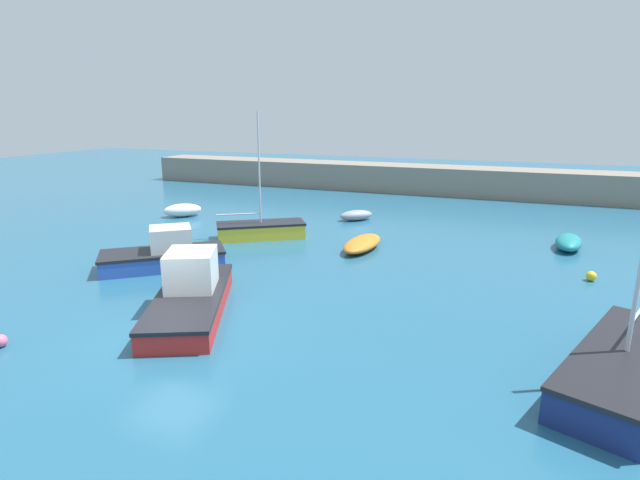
{
  "coord_description": "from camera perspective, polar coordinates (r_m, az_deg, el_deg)",
  "views": [
    {
      "loc": [
        9.22,
        -11.0,
        6.47
      ],
      "look_at": [
        1.19,
        9.18,
        0.84
      ],
      "focal_mm": 28.0,
      "sensor_mm": 36.0,
      "label": 1
    }
  ],
  "objects": [
    {
      "name": "ground_plane",
      "position": [
        15.78,
        -16.87,
        -10.74
      ],
      "size": [
        120.0,
        120.0,
        0.2
      ],
      "primitive_type": "cube",
      "color": "#235B7A"
    },
    {
      "name": "harbor_breakwater",
      "position": [
        42.35,
        9.02,
        7.03
      ],
      "size": [
        45.72,
        3.49,
        2.16
      ],
      "primitive_type": "cube",
      "color": "gray",
      "rests_on": "ground_plane"
    },
    {
      "name": "dinghy_near_pier",
      "position": [
        30.5,
        4.16,
        2.84
      ],
      "size": [
        2.17,
        2.16,
        0.62
      ],
      "rotation": [
        0.0,
        0.0,
        0.78
      ],
      "color": "gray",
      "rests_on": "ground_plane"
    },
    {
      "name": "sailboat_tall_mast",
      "position": [
        26.31,
        -6.76,
        1.18
      ],
      "size": [
        4.67,
        3.92,
        6.46
      ],
      "rotation": [
        0.0,
        0.0,
        0.6
      ],
      "color": "yellow",
      "rests_on": "ground_plane"
    },
    {
      "name": "sailboat_twin_hulled",
      "position": [
        14.42,
        31.42,
        -12.32
      ],
      "size": [
        3.92,
        6.43,
        5.13
      ],
      "rotation": [
        0.0,
        0.0,
        4.35
      ],
      "color": "navy",
      "rests_on": "ground_plane"
    },
    {
      "name": "cabin_cruiser_white",
      "position": [
        22.14,
        -17.27,
        -1.54
      ],
      "size": [
        5.2,
        4.8,
        1.75
      ],
      "rotation": [
        0.0,
        0.0,
        3.83
      ],
      "color": "#2D56B7",
      "rests_on": "ground_plane"
    },
    {
      "name": "motorboat_grey_hull",
      "position": [
        17.09,
        -14.53,
        -5.91
      ],
      "size": [
        4.56,
        6.45,
        2.0
      ],
      "rotation": [
        0.0,
        0.0,
        5.16
      ],
      "color": "red",
      "rests_on": "ground_plane"
    },
    {
      "name": "fishing_dinghy_green",
      "position": [
        32.68,
        -15.43,
        3.31
      ],
      "size": [
        2.47,
        2.45,
        0.81
      ],
      "rotation": [
        0.0,
        0.0,
        0.77
      ],
      "color": "white",
      "rests_on": "ground_plane"
    },
    {
      "name": "rowboat_white_midwater",
      "position": [
        26.89,
        26.54,
        -0.22
      ],
      "size": [
        1.4,
        2.86,
        0.67
      ],
      "rotation": [
        0.0,
        0.0,
        1.49
      ],
      "color": "teal",
      "rests_on": "ground_plane"
    },
    {
      "name": "rowboat_blue_near",
      "position": [
        24.07,
        4.86,
        -0.39
      ],
      "size": [
        1.57,
        3.57,
        0.59
      ],
      "rotation": [
        0.0,
        0.0,
        1.51
      ],
      "color": "orange",
      "rests_on": "ground_plane"
    },
    {
      "name": "mooring_buoy_yellow",
      "position": [
        22.3,
        28.59,
        -3.64
      ],
      "size": [
        0.39,
        0.39,
        0.39
      ],
      "primitive_type": "sphere",
      "color": "yellow",
      "rests_on": "ground_plane"
    },
    {
      "name": "mooring_buoy_pink",
      "position": [
        16.95,
        -32.69,
        -9.68
      ],
      "size": [
        0.36,
        0.36,
        0.36
      ],
      "primitive_type": "sphere",
      "color": "#EA668C",
      "rests_on": "ground_plane"
    }
  ]
}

